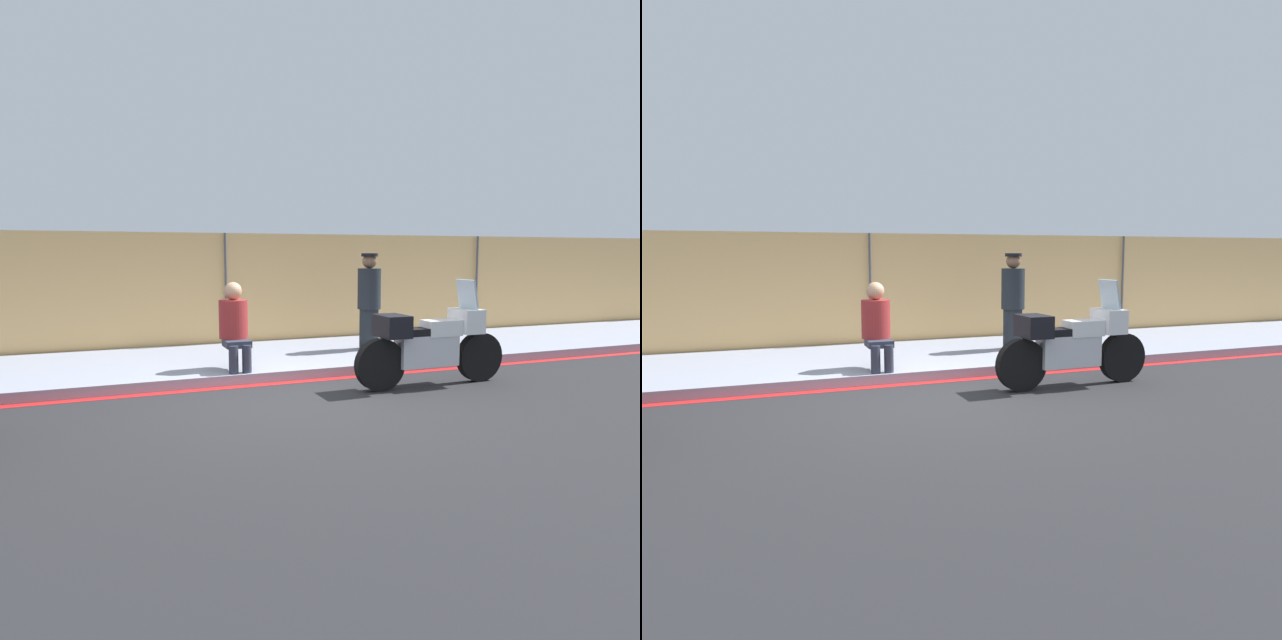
% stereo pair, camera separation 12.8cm
% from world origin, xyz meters
% --- Properties ---
extents(ground_plane, '(120.00, 120.00, 0.00)m').
position_xyz_m(ground_plane, '(0.00, 0.00, 0.00)').
color(ground_plane, '#262628').
extents(sidewalk, '(42.32, 2.95, 0.15)m').
position_xyz_m(sidewalk, '(0.00, 2.62, 0.07)').
color(sidewalk, '#8E93A3').
rests_on(sidewalk, ground_plane).
extents(curb_paint_stripe, '(42.32, 0.18, 0.01)m').
position_xyz_m(curb_paint_stripe, '(0.00, 1.06, 0.00)').
color(curb_paint_stripe, red).
rests_on(curb_paint_stripe, ground_plane).
extents(storefront_fence, '(40.20, 0.17, 2.23)m').
position_xyz_m(storefront_fence, '(0.00, 4.18, 1.12)').
color(storefront_fence, '#E5B26B').
rests_on(storefront_fence, ground_plane).
extents(motorcycle, '(2.34, 0.51, 1.48)m').
position_xyz_m(motorcycle, '(2.04, 0.15, 0.60)').
color(motorcycle, black).
rests_on(motorcycle, ground_plane).
extents(officer_standing, '(0.42, 0.42, 1.71)m').
position_xyz_m(officer_standing, '(2.24, 2.50, 1.02)').
color(officer_standing, '#1E2328').
rests_on(officer_standing, sidewalk).
extents(person_seated_on_curb, '(0.43, 0.68, 1.28)m').
position_xyz_m(person_seated_on_curb, '(-0.41, 1.61, 0.85)').
color(person_seated_on_curb, '#2D3342').
rests_on(person_seated_on_curb, sidewalk).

